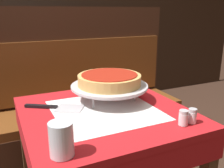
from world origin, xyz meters
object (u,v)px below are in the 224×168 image
object	(u,v)px
deep_dish_pizza	(109,79)
condiment_caddy	(27,54)
pizza_pan_stand	(109,87)
booth_bench	(89,118)
water_glass_near	(61,139)
dining_table_rear	(29,70)
pizza_server	(57,107)
pepper_shaker	(192,116)
napkin_holder	(88,82)
salt_shaker	(183,118)
dining_table_front	(105,129)

from	to	relation	value
deep_dish_pizza	condiment_caddy	bearing A→B (deg)	99.18
pizza_pan_stand	booth_bench	bearing A→B (deg)	79.93
water_glass_near	booth_bench	bearing A→B (deg)	66.35
deep_dish_pizza	water_glass_near	size ratio (longest dim) A/B	2.82
dining_table_rear	booth_bench	bearing A→B (deg)	-66.12
pizza_server	pepper_shaker	world-z (taller)	pepper_shaker
pepper_shaker	dining_table_rear	bearing A→B (deg)	102.89
booth_bench	napkin_holder	size ratio (longest dim) A/B	14.21
deep_dish_pizza	pizza_server	xyz separation A→B (m)	(-0.26, 0.00, -0.10)
pizza_pan_stand	water_glass_near	size ratio (longest dim) A/B	3.46
pizza_server	condiment_caddy	size ratio (longest dim) A/B	1.57
salt_shaker	pepper_shaker	xyz separation A→B (m)	(0.04, 0.00, -0.00)
deep_dish_pizza	pizza_server	size ratio (longest dim) A/B	1.18
booth_bench	pepper_shaker	xyz separation A→B (m)	(0.07, -1.02, 0.41)
salt_shaker	napkin_holder	size ratio (longest dim) A/B	0.60
condiment_caddy	pizza_server	bearing A→B (deg)	-91.78
salt_shaker	pepper_shaker	distance (m)	0.04
booth_bench	pepper_shaker	bearing A→B (deg)	-85.87
dining_table_front	pepper_shaker	world-z (taller)	pepper_shaker
dining_table_rear	pepper_shaker	bearing A→B (deg)	-77.11
dining_table_rear	dining_table_front	bearing A→B (deg)	-84.47
dining_table_rear	booth_bench	distance (m)	0.86
deep_dish_pizza	condiment_caddy	xyz separation A→B (m)	(-0.22, 1.36, -0.07)
dining_table_rear	napkin_holder	size ratio (longest dim) A/B	7.26
water_glass_near	condiment_caddy	distance (m)	1.75
pizza_pan_stand	napkin_holder	size ratio (longest dim) A/B	3.76
booth_bench	pizza_pan_stand	distance (m)	0.79
deep_dish_pizza	water_glass_near	world-z (taller)	deep_dish_pizza
deep_dish_pizza	dining_table_rear	bearing A→B (deg)	98.85
deep_dish_pizza	napkin_holder	distance (m)	0.22
water_glass_near	condiment_caddy	world-z (taller)	condiment_caddy
booth_bench	pizza_pan_stand	xyz separation A→B (m)	(-0.11, -0.64, 0.45)
pizza_server	booth_bench	bearing A→B (deg)	59.53
pepper_shaker	pizza_server	bearing A→B (deg)	139.74
deep_dish_pizza	napkin_holder	world-z (taller)	deep_dish_pizza
salt_shaker	dining_table_rear	bearing A→B (deg)	101.52
deep_dish_pizza	dining_table_front	bearing A→B (deg)	-124.11
napkin_holder	dining_table_rear	bearing A→B (deg)	98.71
booth_bench	salt_shaker	xyz separation A→B (m)	(0.03, -1.02, 0.41)
pizza_server	pepper_shaker	xyz separation A→B (m)	(0.45, -0.38, 0.03)
dining_table_front	salt_shaker	distance (m)	0.37
salt_shaker	napkin_holder	xyz separation A→B (m)	(-0.18, 0.58, 0.02)
condiment_caddy	deep_dish_pizza	bearing A→B (deg)	-80.82
pizza_pan_stand	napkin_holder	bearing A→B (deg)	99.64
deep_dish_pizza	condiment_caddy	distance (m)	1.38
dining_table_front	dining_table_rear	distance (m)	1.50
pizza_pan_stand	condiment_caddy	bearing A→B (deg)	99.18
booth_bench	salt_shaker	bearing A→B (deg)	-88.35
dining_table_rear	pizza_pan_stand	distance (m)	1.42
dining_table_front	water_glass_near	xyz separation A→B (m)	(-0.26, -0.28, 0.15)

